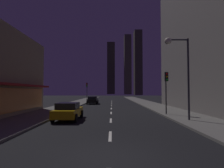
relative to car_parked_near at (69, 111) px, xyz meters
name	(u,v)px	position (x,y,z in m)	size (l,w,h in m)	color
ground_plane	(112,103)	(3.60, 23.20, -0.79)	(78.00, 136.00, 0.10)	black
sidewalk_right	(145,102)	(10.60, 23.20, -0.67)	(4.00, 76.00, 0.15)	#605E59
sidewalk_left	(79,102)	(-3.40, 23.20, -0.67)	(4.00, 76.00, 0.15)	#605E59
lane_marking_center	(112,109)	(3.60, 10.00, -0.73)	(0.16, 43.80, 0.01)	silver
skyscraper_distant_tall	(111,68)	(2.77, 150.88, 22.82)	(6.98, 8.86, 47.11)	#3B382C
skyscraper_distant_mid	(128,65)	(16.69, 134.83, 23.73)	(5.58, 8.95, 48.93)	#4E4A3A
skyscraper_distant_short	(138,63)	(21.46, 108.25, 21.20)	(5.14, 7.68, 43.88)	#433F32
car_parked_near	(69,111)	(0.00, 0.00, 0.00)	(1.98, 4.24, 1.45)	gold
car_parked_far	(93,100)	(0.00, 19.40, 0.00)	(1.98, 4.24, 1.45)	black
fire_hydrant_far_left	(74,104)	(-2.30, 12.60, -0.29)	(0.42, 0.30, 0.65)	gold
traffic_light_near_right	(167,83)	(9.10, 2.61, 2.45)	(0.32, 0.48, 4.20)	#2D2D2D
traffic_light_far_left	(87,88)	(-1.90, 25.03, 2.45)	(0.32, 0.48, 4.20)	#2D2D2D
street_lamp_right	(178,58)	(8.98, -0.98, 4.33)	(1.96, 0.56, 6.58)	#38383D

